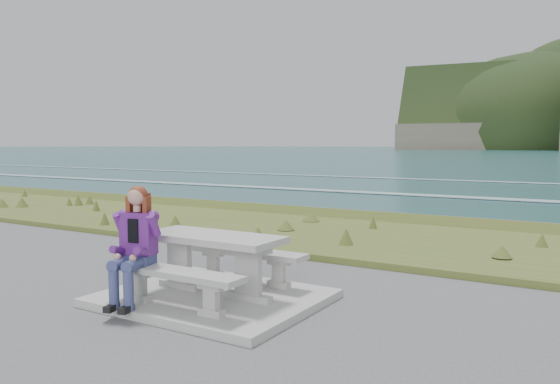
{
  "coord_description": "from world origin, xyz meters",
  "views": [
    {
      "loc": [
        4.18,
        -5.24,
        1.96
      ],
      "look_at": [
        0.25,
        1.2,
        1.3
      ],
      "focal_mm": 35.0,
      "sensor_mm": 36.0,
      "label": 1
    }
  ],
  "objects_px": {
    "picnic_table": "(212,248)",
    "bench_landward": "(174,278)",
    "bench_seaward": "(245,256)",
    "seated_woman": "(132,261)"
  },
  "relations": [
    {
      "from": "picnic_table",
      "to": "bench_landward",
      "type": "height_order",
      "value": "picnic_table"
    },
    {
      "from": "bench_seaward",
      "to": "seated_woman",
      "type": "relative_size",
      "value": 1.31
    },
    {
      "from": "picnic_table",
      "to": "seated_woman",
      "type": "bearing_deg",
      "value": -122.02
    },
    {
      "from": "bench_seaward",
      "to": "seated_woman",
      "type": "distance_m",
      "value": 1.62
    },
    {
      "from": "picnic_table",
      "to": "bench_landward",
      "type": "relative_size",
      "value": 1.0
    },
    {
      "from": "picnic_table",
      "to": "seated_woman",
      "type": "height_order",
      "value": "seated_woman"
    },
    {
      "from": "seated_woman",
      "to": "bench_seaward",
      "type": "bearing_deg",
      "value": 56.71
    },
    {
      "from": "picnic_table",
      "to": "seated_woman",
      "type": "xyz_separation_m",
      "value": [
        -0.52,
        -0.83,
        -0.08
      ]
    },
    {
      "from": "bench_landward",
      "to": "picnic_table",
      "type": "bearing_deg",
      "value": 90.0
    },
    {
      "from": "picnic_table",
      "to": "bench_landward",
      "type": "distance_m",
      "value": 0.74
    }
  ]
}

